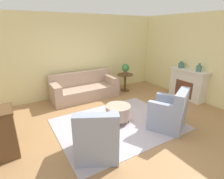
# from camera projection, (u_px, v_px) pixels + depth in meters

# --- Properties ---
(ground_plane) EXTENTS (16.00, 16.00, 0.00)m
(ground_plane) POSITION_uv_depth(u_px,v_px,m) (118.00, 124.00, 4.48)
(ground_plane) COLOR #AD7F51
(wall_back) EXTENTS (9.24, 0.12, 2.80)m
(wall_back) POSITION_uv_depth(u_px,v_px,m) (77.00, 56.00, 6.18)
(wall_back) COLOR beige
(wall_back) RESTS_ON ground_plane
(wall_right) EXTENTS (0.12, 10.39, 2.80)m
(wall_right) POSITION_uv_depth(u_px,v_px,m) (203.00, 59.00, 5.60)
(wall_right) COLOR beige
(wall_right) RESTS_ON ground_plane
(rug) EXTENTS (3.01, 2.33, 0.01)m
(rug) POSITION_uv_depth(u_px,v_px,m) (118.00, 124.00, 4.48)
(rug) COLOR #BCB2C1
(rug) RESTS_ON ground_plane
(couch) EXTENTS (2.27, 0.89, 0.89)m
(couch) POSITION_uv_depth(u_px,v_px,m) (85.00, 89.00, 6.10)
(couch) COLOR tan
(couch) RESTS_ON ground_plane
(armchair_left) EXTENTS (1.04, 1.04, 0.99)m
(armchair_left) POSITION_uv_depth(u_px,v_px,m) (97.00, 139.00, 3.25)
(armchair_left) COLOR #8E99B2
(armchair_left) RESTS_ON rug
(armchair_right) EXTENTS (1.04, 1.04, 0.99)m
(armchair_right) POSITION_uv_depth(u_px,v_px,m) (170.00, 114.00, 4.20)
(armchair_right) COLOR #8E99B2
(armchair_right) RESTS_ON rug
(ottoman_table) EXTENTS (0.65, 0.65, 0.45)m
(ottoman_table) POSITION_uv_depth(u_px,v_px,m) (118.00, 112.00, 4.49)
(ottoman_table) COLOR tan
(ottoman_table) RESTS_ON rug
(side_table) EXTENTS (0.59, 0.59, 0.66)m
(side_table) POSITION_uv_depth(u_px,v_px,m) (125.00, 79.00, 6.75)
(side_table) COLOR brown
(side_table) RESTS_ON ground_plane
(fireplace) EXTENTS (0.44, 1.31, 1.02)m
(fireplace) POSITION_uv_depth(u_px,v_px,m) (187.00, 83.00, 5.99)
(fireplace) COLOR silver
(fireplace) RESTS_ON ground_plane
(vase_mantel_near) EXTENTS (0.20, 0.20, 0.22)m
(vase_mantel_near) POSITION_uv_depth(u_px,v_px,m) (181.00, 65.00, 6.06)
(vase_mantel_near) COLOR #477066
(vase_mantel_near) RESTS_ON fireplace
(vase_mantel_far) EXTENTS (0.16, 0.16, 0.26)m
(vase_mantel_far) POSITION_uv_depth(u_px,v_px,m) (199.00, 68.00, 5.52)
(vase_mantel_far) COLOR #477066
(vase_mantel_far) RESTS_ON fireplace
(potted_plant_on_side_table) EXTENTS (0.30, 0.30, 0.40)m
(potted_plant_on_side_table) POSITION_uv_depth(u_px,v_px,m) (125.00, 68.00, 6.60)
(potted_plant_on_side_table) COLOR brown
(potted_plant_on_side_table) RESTS_ON side_table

